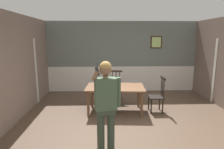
# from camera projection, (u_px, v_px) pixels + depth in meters

# --- Properties ---
(ground_plane) EXTENTS (6.80, 6.80, 0.00)m
(ground_plane) POSITION_uv_depth(u_px,v_px,m) (132.00, 123.00, 4.87)
(ground_plane) COLOR brown
(room_back_partition) EXTENTS (5.93, 0.17, 2.74)m
(room_back_partition) POSITION_uv_depth(u_px,v_px,m) (122.00, 58.00, 7.66)
(room_back_partition) COLOR slate
(room_back_partition) RESTS_ON ground_plane
(room_left_partition) EXTENTS (0.13, 6.18, 2.74)m
(room_left_partition) POSITION_uv_depth(u_px,v_px,m) (7.00, 70.00, 4.53)
(room_left_partition) COLOR gray
(room_left_partition) RESTS_ON ground_plane
(dining_table) EXTENTS (1.71, 1.10, 0.74)m
(dining_table) POSITION_uv_depth(u_px,v_px,m) (115.00, 89.00, 5.56)
(dining_table) COLOR brown
(dining_table) RESTS_ON ground_plane
(chair_near_window) EXTENTS (0.41, 0.41, 1.03)m
(chair_near_window) POSITION_uv_depth(u_px,v_px,m) (157.00, 96.00, 5.56)
(chair_near_window) COLOR black
(chair_near_window) RESTS_ON ground_plane
(chair_by_doorway) EXTENTS (0.47, 0.47, 1.04)m
(chair_by_doorway) POSITION_uv_depth(u_px,v_px,m) (116.00, 88.00, 6.47)
(chair_by_doorway) COLOR #2D2319
(chair_by_doorway) RESTS_ON ground_plane
(person_figure) EXTENTS (0.54, 0.29, 1.72)m
(person_figure) POSITION_uv_depth(u_px,v_px,m) (106.00, 101.00, 3.55)
(person_figure) COLOR #3A493A
(person_figure) RESTS_ON ground_plane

